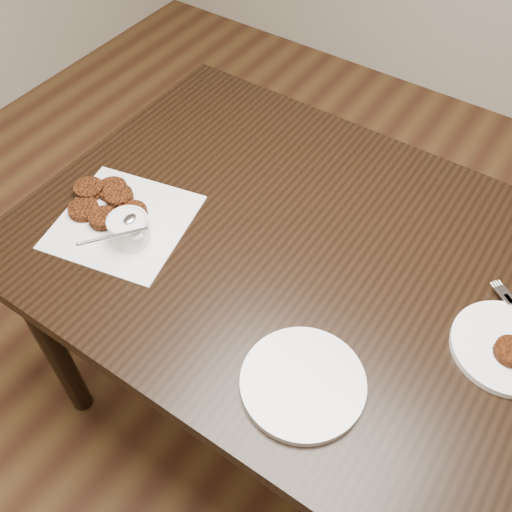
{
  "coord_description": "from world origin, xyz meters",
  "views": [
    {
      "loc": [
        0.33,
        -0.54,
        1.68
      ],
      "look_at": [
        -0.08,
        0.06,
        0.8
      ],
      "focal_mm": 39.69,
      "sensor_mm": 36.0,
      "label": 1
    }
  ],
  "objects_px": {
    "napkin": "(124,222)",
    "plate_empty": "(303,383)",
    "sauce_ramekin": "(127,219)",
    "plate_with_patty": "(507,345)",
    "table": "(320,355)"
  },
  "relations": [
    {
      "from": "plate_with_patty",
      "to": "plate_empty",
      "type": "bearing_deg",
      "value": -135.01
    },
    {
      "from": "napkin",
      "to": "plate_empty",
      "type": "relative_size",
      "value": 1.25
    },
    {
      "from": "plate_with_patty",
      "to": "plate_empty",
      "type": "relative_size",
      "value": 0.9
    },
    {
      "from": "sauce_ramekin",
      "to": "plate_empty",
      "type": "distance_m",
      "value": 0.5
    },
    {
      "from": "sauce_ramekin",
      "to": "napkin",
      "type": "bearing_deg",
      "value": 150.62
    },
    {
      "from": "table",
      "to": "napkin",
      "type": "distance_m",
      "value": 0.61
    },
    {
      "from": "napkin",
      "to": "plate_empty",
      "type": "xyz_separation_m",
      "value": [
        0.54,
        -0.11,
        0.01
      ]
    },
    {
      "from": "plate_empty",
      "to": "plate_with_patty",
      "type": "bearing_deg",
      "value": 44.99
    },
    {
      "from": "napkin",
      "to": "plate_with_patty",
      "type": "height_order",
      "value": "plate_with_patty"
    },
    {
      "from": "table",
      "to": "plate_with_patty",
      "type": "xyz_separation_m",
      "value": [
        0.36,
        0.0,
        0.39
      ]
    },
    {
      "from": "plate_with_patty",
      "to": "plate_empty",
      "type": "distance_m",
      "value": 0.39
    },
    {
      "from": "plate_empty",
      "to": "sauce_ramekin",
      "type": "bearing_deg",
      "value": 169.91
    },
    {
      "from": "sauce_ramekin",
      "to": "plate_empty",
      "type": "bearing_deg",
      "value": -10.09
    },
    {
      "from": "napkin",
      "to": "plate_with_patty",
      "type": "xyz_separation_m",
      "value": [
        0.81,
        0.16,
        0.01
      ]
    },
    {
      "from": "napkin",
      "to": "sauce_ramekin",
      "type": "height_order",
      "value": "sauce_ramekin"
    }
  ]
}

